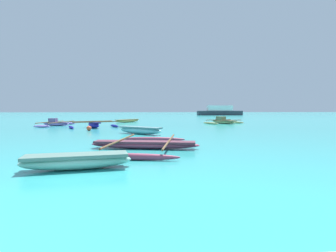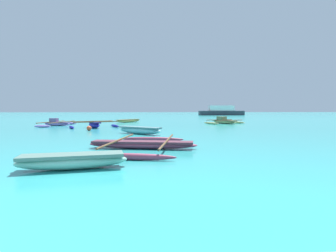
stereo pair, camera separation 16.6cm
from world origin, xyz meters
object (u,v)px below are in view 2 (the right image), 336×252
(moored_boat_1, at_px, (73,161))
(moored_boat_5, at_px, (128,121))
(moored_boat_2, at_px, (140,130))
(moored_boat_3, at_px, (57,123))
(moored_boat_4, at_px, (142,144))
(mooring_buoy_0, at_px, (89,128))
(moored_boat_0, at_px, (224,121))
(moored_boat_6, at_px, (94,125))
(distant_ferry, at_px, (221,111))

(moored_boat_1, xyz_separation_m, moored_boat_5, (-0.62, 22.64, -0.02))
(moored_boat_2, xyz_separation_m, moored_boat_3, (-7.61, 8.15, -0.02))
(moored_boat_2, height_order, moored_boat_4, moored_boat_2)
(moored_boat_4, bearing_deg, mooring_buoy_0, 124.65)
(moored_boat_1, distance_m, moored_boat_3, 18.24)
(moored_boat_1, relative_size, moored_boat_5, 0.93)
(moored_boat_0, relative_size, moored_boat_6, 1.02)
(moored_boat_1, distance_m, mooring_buoy_0, 11.77)
(moored_boat_6, distance_m, distant_ferry, 45.43)
(moored_boat_3, bearing_deg, distant_ferry, 66.80)
(moored_boat_2, bearing_deg, moored_boat_4, -48.36)
(moored_boat_5, xyz_separation_m, moored_boat_6, (-1.95, -8.26, 0.05))
(moored_boat_4, height_order, moored_boat_5, moored_boat_4)
(distant_ferry, bearing_deg, moored_boat_4, -108.22)
(moored_boat_4, height_order, distant_ferry, distant_ferry)
(moored_boat_3, height_order, moored_boat_5, moored_boat_3)
(moored_boat_1, height_order, distant_ferry, distant_ferry)
(moored_boat_6, height_order, mooring_buoy_0, moored_boat_6)
(mooring_buoy_0, bearing_deg, moored_boat_5, 81.45)
(moored_boat_2, bearing_deg, mooring_buoy_0, -178.52)
(mooring_buoy_0, distance_m, distant_ferry, 47.84)
(moored_boat_2, distance_m, moored_boat_5, 13.84)
(moored_boat_1, bearing_deg, distant_ferry, 60.52)
(moored_boat_3, bearing_deg, moored_boat_5, 54.35)
(moored_boat_1, height_order, moored_boat_3, moored_boat_3)
(moored_boat_4, distance_m, moored_boat_6, 11.91)
(moored_boat_1, xyz_separation_m, moored_boat_6, (-2.57, 14.38, 0.03))
(moored_boat_0, relative_size, moored_boat_5, 1.43)
(moored_boat_2, height_order, distant_ferry, distant_ferry)
(moored_boat_1, height_order, moored_boat_4, moored_boat_1)
(moored_boat_5, bearing_deg, distant_ferry, 10.88)
(moored_boat_0, relative_size, moored_boat_3, 0.87)
(moored_boat_0, relative_size, mooring_buoy_0, 12.36)
(moored_boat_0, bearing_deg, distant_ferry, 140.03)
(moored_boat_0, xyz_separation_m, distant_ferry, (9.30, 35.26, 0.70))
(distant_ferry, bearing_deg, moored_boat_3, -123.55)
(moored_boat_2, height_order, moored_boat_5, moored_boat_2)
(moored_boat_6, bearing_deg, moored_boat_3, -150.78)
(moored_boat_5, height_order, distant_ferry, distant_ferry)
(moored_boat_3, distance_m, moored_boat_4, 15.99)
(moored_boat_4, bearing_deg, moored_boat_3, 129.56)
(distant_ferry, bearing_deg, moored_boat_2, -110.72)
(moored_boat_4, bearing_deg, moored_boat_0, 74.40)
(moored_boat_1, xyz_separation_m, moored_boat_2, (1.23, 8.93, 0.03))
(moored_boat_5, bearing_deg, moored_boat_0, -66.73)
(moored_boat_1, bearing_deg, moored_boat_4, 52.97)
(moored_boat_6, bearing_deg, moored_boat_5, 141.30)
(moored_boat_2, relative_size, distant_ferry, 0.27)
(moored_boat_3, bearing_deg, moored_boat_6, -25.00)
(moored_boat_4, distance_m, mooring_buoy_0, 9.18)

